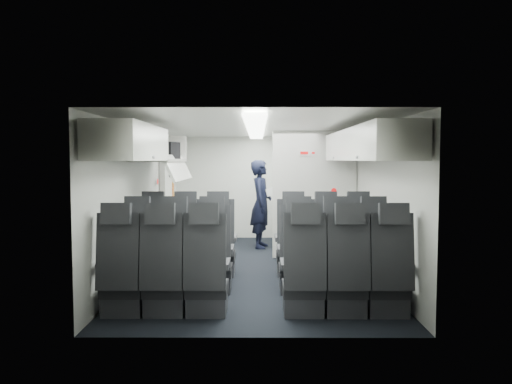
{
  "coord_description": "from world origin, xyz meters",
  "views": [
    {
      "loc": [
        0.03,
        -7.59,
        1.68
      ],
      "look_at": [
        0.0,
        0.4,
        1.15
      ],
      "focal_mm": 35.0,
      "sensor_mm": 36.0,
      "label": 1
    }
  ],
  "objects_px": {
    "seat_row_mid": "(255,261)",
    "boarding_door": "(167,198)",
    "seat_row_rear": "(255,278)",
    "galley_unit": "(302,194)",
    "flight_attendant": "(261,204)",
    "carry_on_bag": "(163,151)",
    "seat_row_front": "(256,248)"
  },
  "relations": [
    {
      "from": "galley_unit",
      "to": "seat_row_mid",
      "type": "bearing_deg",
      "value": -102.88
    },
    {
      "from": "seat_row_mid",
      "to": "galley_unit",
      "type": "relative_size",
      "value": 1.75
    },
    {
      "from": "flight_attendant",
      "to": "seat_row_mid",
      "type": "bearing_deg",
      "value": -174.97
    },
    {
      "from": "seat_row_mid",
      "to": "boarding_door",
      "type": "height_order",
      "value": "boarding_door"
    },
    {
      "from": "galley_unit",
      "to": "flight_attendant",
      "type": "bearing_deg",
      "value": -133.19
    },
    {
      "from": "seat_row_front",
      "to": "boarding_door",
      "type": "relative_size",
      "value": 1.79
    },
    {
      "from": "seat_row_front",
      "to": "galley_unit",
      "type": "relative_size",
      "value": 1.75
    },
    {
      "from": "boarding_door",
      "to": "flight_attendant",
      "type": "relative_size",
      "value": 1.12
    },
    {
      "from": "seat_row_rear",
      "to": "flight_attendant",
      "type": "relative_size",
      "value": 2.0
    },
    {
      "from": "seat_row_rear",
      "to": "galley_unit",
      "type": "xyz_separation_m",
      "value": [
        0.95,
        5.05,
        0.55
      ]
    },
    {
      "from": "seat_row_rear",
      "to": "galley_unit",
      "type": "distance_m",
      "value": 5.17
    },
    {
      "from": "seat_row_mid",
      "to": "galley_unit",
      "type": "height_order",
      "value": "galley_unit"
    },
    {
      "from": "seat_row_mid",
      "to": "boarding_door",
      "type": "bearing_deg",
      "value": 118.77
    },
    {
      "from": "boarding_door",
      "to": "galley_unit",
      "type": "bearing_deg",
      "value": 24.28
    },
    {
      "from": "seat_row_front",
      "to": "carry_on_bag",
      "type": "bearing_deg",
      "value": 164.44
    },
    {
      "from": "seat_row_front",
      "to": "galley_unit",
      "type": "distance_m",
      "value": 3.43
    },
    {
      "from": "seat_row_mid",
      "to": "flight_attendant",
      "type": "height_order",
      "value": "flight_attendant"
    },
    {
      "from": "seat_row_rear",
      "to": "carry_on_bag",
      "type": "relative_size",
      "value": 7.95
    },
    {
      "from": "seat_row_front",
      "to": "flight_attendant",
      "type": "distance_m",
      "value": 2.38
    },
    {
      "from": "boarding_door",
      "to": "seat_row_mid",
      "type": "bearing_deg",
      "value": -61.23
    },
    {
      "from": "seat_row_front",
      "to": "boarding_door",
      "type": "height_order",
      "value": "boarding_door"
    },
    {
      "from": "seat_row_rear",
      "to": "boarding_door",
      "type": "distance_m",
      "value": 4.25
    },
    {
      "from": "seat_row_mid",
      "to": "boarding_door",
      "type": "xyz_separation_m",
      "value": [
        -1.64,
        2.99,
        0.55
      ]
    },
    {
      "from": "boarding_door",
      "to": "flight_attendant",
      "type": "bearing_deg",
      "value": 8.29
    },
    {
      "from": "galley_unit",
      "to": "boarding_door",
      "type": "relative_size",
      "value": 1.02
    },
    {
      "from": "boarding_door",
      "to": "flight_attendant",
      "type": "height_order",
      "value": "boarding_door"
    },
    {
      "from": "seat_row_mid",
      "to": "galley_unit",
      "type": "xyz_separation_m",
      "value": [
        0.95,
        4.15,
        0.55
      ]
    },
    {
      "from": "seat_row_rear",
      "to": "flight_attendant",
      "type": "xyz_separation_m",
      "value": [
        0.09,
        4.14,
        0.43
      ]
    },
    {
      "from": "carry_on_bag",
      "to": "boarding_door",
      "type": "bearing_deg",
      "value": 117.71
    },
    {
      "from": "carry_on_bag",
      "to": "seat_row_mid",
      "type": "bearing_deg",
      "value": -23.89
    },
    {
      "from": "flight_attendant",
      "to": "carry_on_bag",
      "type": "bearing_deg",
      "value": 149.66
    },
    {
      "from": "galley_unit",
      "to": "carry_on_bag",
      "type": "xyz_separation_m",
      "value": [
        -2.33,
        -2.87,
        0.85
      ]
    }
  ]
}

